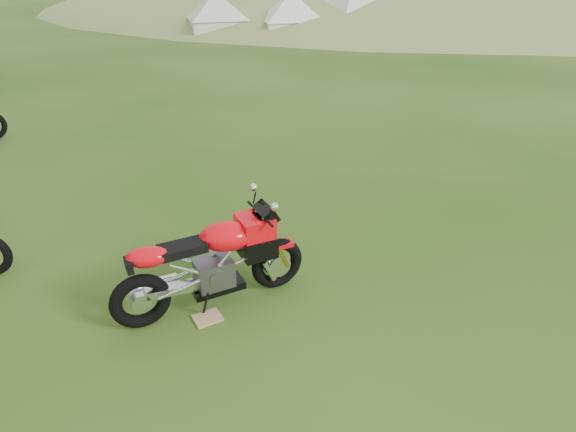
{
  "coord_description": "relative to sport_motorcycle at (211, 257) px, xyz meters",
  "views": [
    {
      "loc": [
        -0.59,
        -4.24,
        3.13
      ],
      "look_at": [
        0.29,
        0.4,
        0.65
      ],
      "focal_mm": 30.0,
      "sensor_mm": 36.0,
      "label": 1
    }
  ],
  "objects": [
    {
      "name": "ground",
      "position": [
        0.6,
        0.17,
        -0.58
      ],
      "size": [
        120.0,
        120.0,
        0.0
      ],
      "primitive_type": "plane",
      "color": "#20460F",
      "rests_on": "ground"
    },
    {
      "name": "hillside",
      "position": [
        24.6,
        40.17,
        -0.58
      ],
      "size": [
        80.0,
        64.0,
        8.0
      ],
      "primitive_type": "ellipsoid",
      "color": "olive",
      "rests_on": "ground"
    },
    {
      "name": "hedgerow",
      "position": [
        24.6,
        40.17,
        -0.58
      ],
      "size": [
        36.0,
        1.2,
        8.6
      ],
      "primitive_type": null,
      "color": "black",
      "rests_on": "ground"
    },
    {
      "name": "sport_motorcycle",
      "position": [
        0.0,
        0.0,
        0.0
      ],
      "size": [
        1.98,
        1.0,
        1.15
      ],
      "primitive_type": null,
      "rotation": [
        0.0,
        0.0,
        0.29
      ],
      "color": "red",
      "rests_on": "ground"
    },
    {
      "name": "plywood_board",
      "position": [
        -0.08,
        -0.23,
        -0.57
      ],
      "size": [
        0.32,
        0.29,
        0.02
      ],
      "primitive_type": "cube",
      "rotation": [
        0.0,
        0.0,
        0.33
      ],
      "color": "tan",
      "rests_on": "ground"
    },
    {
      "name": "tent_left",
      "position": [
        1.26,
        21.24,
        0.54
      ],
      "size": [
        2.8,
        2.8,
        2.23
      ],
      "primitive_type": null,
      "rotation": [
        0.0,
        0.0,
        0.09
      ],
      "color": "silver",
      "rests_on": "ground"
    },
    {
      "name": "tent_mid",
      "position": [
        4.7,
        20.04,
        0.54
      ],
      "size": [
        2.59,
        2.59,
        2.23
      ],
      "primitive_type": null,
      "rotation": [
        0.0,
        0.0,
        -0.0
      ],
      "color": "white",
      "rests_on": "ground"
    },
    {
      "name": "tent_right",
      "position": [
        7.78,
        20.56,
        0.72
      ],
      "size": [
        3.88,
        3.88,
        2.59
      ],
      "primitive_type": null,
      "rotation": [
        0.0,
        0.0,
        0.38
      ],
      "color": "beige",
      "rests_on": "ground"
    },
    {
      "name": "caravan",
      "position": [
        11.67,
        21.17,
        0.64
      ],
      "size": [
        5.58,
        3.34,
        2.44
      ],
      "primitive_type": null,
      "rotation": [
        0.0,
        0.0,
        0.2
      ],
      "color": "silver",
      "rests_on": "ground"
    }
  ]
}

